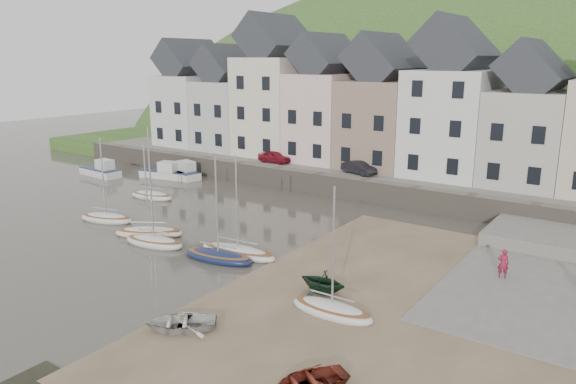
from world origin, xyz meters
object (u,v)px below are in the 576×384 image
Objects in this scene: rowboat_white at (181,322)px; car_right at (359,168)px; sailboat_0 at (152,195)px; rowboat_green at (323,281)px; rowboat_red at (309,381)px; car_left at (274,157)px; person_red at (503,263)px.

car_right is (-5.34, 26.71, 1.78)m from rowboat_white.
rowboat_green is at bearing -20.26° from sailboat_0.
rowboat_red is (6.93, -0.51, -0.02)m from rowboat_white.
rowboat_white is at bearing -27.20° from rowboat_green.
car_right is at bearing -159.12° from rowboat_green.
car_left is at bearing 107.23° from car_right.
person_red is 20.18m from car_right.
rowboat_green is 0.83× the size of rowboat_red.
car_left is (-17.63, 20.01, 1.47)m from rowboat_green.
rowboat_white is 6.95m from rowboat_red.
rowboat_green is at bearing 114.96° from rowboat_white.
rowboat_green is (3.14, 6.70, 0.32)m from rowboat_white.
sailboat_0 is at bearing -112.34° from rowboat_green.
person_red is at bearing -112.90° from car_right.
rowboat_white is at bearing -38.46° from sailboat_0.
car_right is (-15.40, 12.99, 1.25)m from person_red.
person_red is (28.55, -0.96, 0.65)m from sailboat_0.
person_red is at bearing -116.73° from car_left.
rowboat_red is 34.68m from car_left.
car_right is (9.15, 0.00, -0.01)m from car_left.
car_left reaches higher than rowboat_green.
sailboat_0 reaches higher than rowboat_green.
sailboat_0 is 3.97× the size of person_red.
rowboat_white is at bearing -150.38° from car_left.
car_left is at bearing 159.16° from rowboat_red.
rowboat_red is 29.91m from car_right.
sailboat_0 is 17.92m from car_right.
person_red is 0.46× the size of car_right.
rowboat_red is 0.86× the size of car_right.
car_left is 9.15m from car_right.
rowboat_red is at bearing 25.68° from rowboat_green.
sailboat_0 is at bearing -168.38° from rowboat_white.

